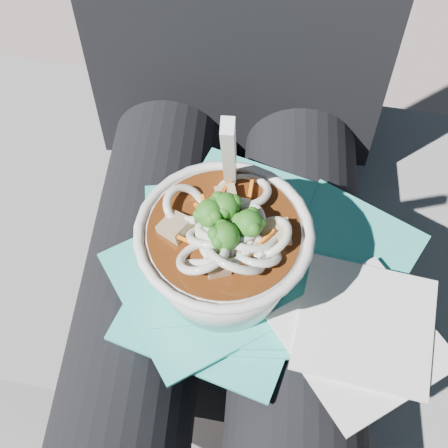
# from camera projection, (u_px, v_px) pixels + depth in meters

# --- Properties ---
(ground) EXTENTS (20.00, 20.00, 0.00)m
(ground) POSITION_uv_depth(u_px,v_px,m) (221.00, 440.00, 1.11)
(ground) COLOR slate
(ground) RESTS_ON ground
(stone_ledge) EXTENTS (1.05, 0.60, 0.47)m
(stone_ledge) POSITION_uv_depth(u_px,v_px,m) (229.00, 306.00, 1.00)
(stone_ledge) COLOR slate
(stone_ledge) RESTS_ON ground
(lap) EXTENTS (0.30, 0.48, 0.14)m
(lap) POSITION_uv_depth(u_px,v_px,m) (220.00, 306.00, 0.66)
(lap) COLOR black
(lap) RESTS_ON stone_ledge
(person_body) EXTENTS (0.34, 0.94, 1.01)m
(person_body) POSITION_uv_depth(u_px,v_px,m) (227.00, 222.00, 0.70)
(person_body) COLOR black
(person_body) RESTS_ON ground
(plastic_bag) EXTENTS (0.33, 0.28, 0.01)m
(plastic_bag) POSITION_uv_depth(u_px,v_px,m) (254.00, 267.00, 0.60)
(plastic_bag) COLOR #2BB3A6
(plastic_bag) RESTS_ON lap
(napkins) EXTENTS (0.17, 0.17, 0.01)m
(napkins) POSITION_uv_depth(u_px,v_px,m) (364.00, 333.00, 0.55)
(napkins) COLOR silver
(napkins) RESTS_ON plastic_bag
(udon_bowl) EXTENTS (0.15, 0.15, 0.20)m
(udon_bowl) POSITION_uv_depth(u_px,v_px,m) (225.00, 249.00, 0.54)
(udon_bowl) COLOR silver
(udon_bowl) RESTS_ON plastic_bag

